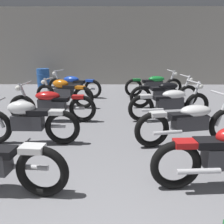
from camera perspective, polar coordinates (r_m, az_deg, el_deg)
The scene contains 10 objects.
back_wall at distance 12.00m, azimuth 0.29°, elevation 15.17°, with size 13.03×0.24×3.60m, color #9E998E.
motorcycle_left_row_2 at distance 4.81m, azimuth -19.40°, elevation -2.00°, with size 1.97×0.48×0.88m.
motorcycle_left_row_3 at distance 6.10m, azimuth -14.12°, elevation 1.88°, with size 2.17×0.68×0.97m.
motorcycle_left_row_4 at distance 7.58m, azimuth -11.38°, elevation 4.65°, with size 1.91×0.73×0.88m.
motorcycle_left_row_5 at distance 9.05m, azimuth -9.08°, elevation 6.39°, with size 2.10×0.90×0.97m.
motorcycle_right_row_2 at distance 4.77m, azimuth 18.11°, elevation -2.14°, with size 2.15×0.79×0.97m.
motorcycle_right_row_3 at distance 6.25m, azimuth 13.64°, elevation 2.22°, with size 2.15×0.77×0.97m.
motorcycle_right_row_4 at distance 7.56m, azimuth 12.45°, elevation 4.50°, with size 2.16×0.69×0.97m.
motorcycle_right_row_5 at distance 9.15m, azimuth 9.91°, elevation 6.45°, with size 2.17×0.68×0.97m.
oil_drum at distance 11.57m, azimuth -15.96°, elevation 7.76°, with size 0.59×0.59×0.85m.
Camera 1 is at (0.04, -0.54, 1.81)m, focal length 38.59 mm.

